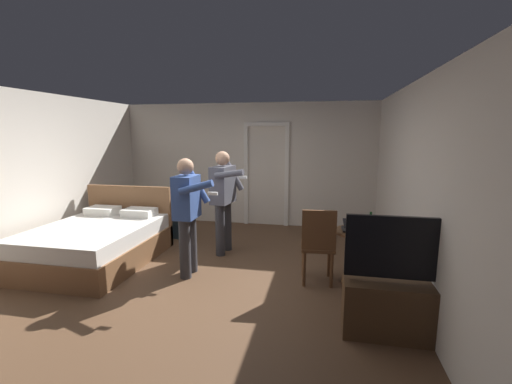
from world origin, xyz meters
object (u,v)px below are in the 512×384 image
side_table (356,248)px  laptop (356,227)px  bed (99,242)px  suitcase_dark (171,224)px  tv_flatscreen (398,301)px  bottle_on_table (370,224)px  person_blue_shirt (188,210)px  person_striped_shirt (224,195)px  wooden_chair (318,243)px

side_table → laptop: (-0.03, -0.04, 0.29)m
bed → suitcase_dark: bearing=71.0°
bed → tv_flatscreen: (4.02, -1.15, 0.05)m
side_table → bottle_on_table: 0.38m
bottle_on_table → side_table: bearing=150.3°
person_blue_shirt → person_striped_shirt: person_striped_shirt is taller
bed → side_table: 3.74m
bottle_on_table → person_striped_shirt: bearing=158.3°
tv_flatscreen → wooden_chair: bearing=127.7°
side_table → person_striped_shirt: 2.18m
wooden_chair → person_striped_shirt: bearing=149.5°
bottle_on_table → person_blue_shirt: person_blue_shirt is taller
person_striped_shirt → person_blue_shirt: bearing=-102.9°
bottle_on_table → person_blue_shirt: 2.34m
wooden_chair → suitcase_dark: size_ratio=1.63×
side_table → suitcase_dark: (-3.24, 1.46, -0.24)m
bed → person_striped_shirt: 2.01m
laptop → wooden_chair: size_ratio=0.35×
wooden_chair → person_striped_shirt: (-1.50, 0.88, 0.41)m
bed → wooden_chair: size_ratio=2.00×
bed → bottle_on_table: (3.87, -0.11, 0.51)m
bottle_on_table → wooden_chair: (-0.62, -0.04, -0.27)m
laptop → person_blue_shirt: 2.18m
bottle_on_table → person_blue_shirt: size_ratio=0.17×
bed → laptop: 3.73m
laptop → person_blue_shirt: bearing=-176.6°
suitcase_dark → laptop: bearing=-10.7°
person_blue_shirt → suitcase_dark: person_blue_shirt is taller
side_table → laptop: laptop is taller
bottle_on_table → bed: bearing=178.3°
bed → tv_flatscreen: bearing=-15.9°
bed → person_blue_shirt: bearing=-7.6°
side_table → person_striped_shirt: size_ratio=0.43×
bed → tv_flatscreen: tv_flatscreen is taller
person_striped_shirt → side_table: bearing=-21.1°
person_striped_shirt → laptop: bearing=-22.5°
bed → tv_flatscreen: size_ratio=1.69×
laptop → suitcase_dark: 3.59m
person_striped_shirt → suitcase_dark: person_striped_shirt is taller
bed → bottle_on_table: bearing=-1.7°
person_striped_shirt → bed: bearing=-157.3°
bed → bottle_on_table: size_ratio=7.40×
bed → person_blue_shirt: person_blue_shirt is taller
person_blue_shirt → side_table: bearing=4.4°
bottle_on_table → person_striped_shirt: person_striped_shirt is taller
tv_flatscreen → bottle_on_table: bearing=98.1°
person_blue_shirt → person_striped_shirt: size_ratio=0.97×
side_table → suitcase_dark: side_table is taller
person_blue_shirt → suitcase_dark: 2.05m
bed → side_table: size_ratio=2.83×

